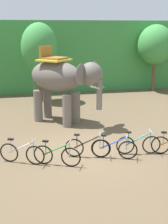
# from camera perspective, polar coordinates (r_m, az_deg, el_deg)

# --- Properties ---
(ground_plane) EXTENTS (80.00, 80.00, 0.00)m
(ground_plane) POSITION_cam_1_polar(r_m,az_deg,el_deg) (11.99, 0.16, -7.31)
(ground_plane) COLOR brown
(foliage_hedge) EXTENTS (36.00, 6.00, 5.14)m
(foliage_hedge) POSITION_cam_1_polar(r_m,az_deg,el_deg) (25.10, -6.77, 10.74)
(foliage_hedge) COLOR #3D8E42
(foliage_hedge) RESTS_ON ground
(tree_far_right) EXTENTS (2.27, 2.27, 4.96)m
(tree_far_right) POSITION_cam_1_polar(r_m,az_deg,el_deg) (19.51, -8.37, 11.82)
(tree_far_right) COLOR brown
(tree_far_right) RESTS_ON ground
(tree_right) EXTENTS (2.58, 2.58, 4.88)m
(tree_right) POSITION_cam_1_polar(r_m,az_deg,el_deg) (23.27, 13.26, 12.14)
(tree_right) COLOR brown
(tree_right) RESTS_ON ground
(elephant) EXTENTS (3.72, 3.63, 3.78)m
(elephant) POSITION_cam_1_polar(r_m,az_deg,el_deg) (14.94, -4.22, 6.08)
(elephant) COLOR #665E56
(elephant) RESTS_ON ground
(bike_white) EXTENTS (1.56, 0.83, 0.92)m
(bike_white) POSITION_cam_1_polar(r_m,az_deg,el_deg) (11.03, -11.59, -7.57)
(bike_white) COLOR black
(bike_white) RESTS_ON ground
(bike_green) EXTENTS (1.58, 0.80, 0.92)m
(bike_green) POSITION_cam_1_polar(r_m,az_deg,el_deg) (10.70, -5.13, -8.07)
(bike_green) COLOR black
(bike_green) RESTS_ON ground
(bike_black) EXTENTS (1.66, 0.63, 0.92)m
(bike_black) POSITION_cam_1_polar(r_m,az_deg,el_deg) (11.31, 0.68, -6.66)
(bike_black) COLOR black
(bike_black) RESTS_ON ground
(bike_blue) EXTENTS (1.61, 0.75, 0.92)m
(bike_blue) POSITION_cam_1_polar(r_m,az_deg,el_deg) (11.26, 5.63, -6.82)
(bike_blue) COLOR black
(bike_blue) RESTS_ON ground
(bike_teal) EXTENTS (1.70, 0.52, 0.92)m
(bike_teal) POSITION_cam_1_polar(r_m,az_deg,el_deg) (11.77, 10.16, -5.98)
(bike_teal) COLOR black
(bike_teal) RESTS_ON ground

